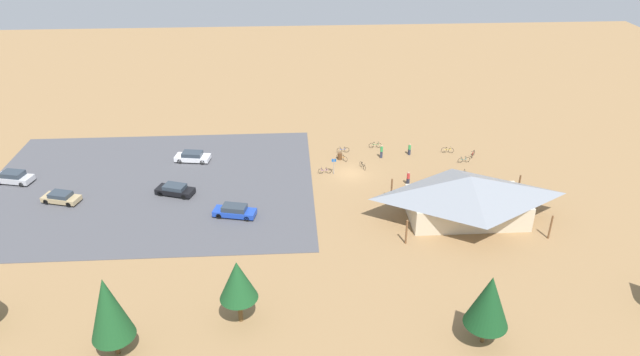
{
  "coord_description": "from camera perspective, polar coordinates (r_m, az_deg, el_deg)",
  "views": [
    {
      "loc": [
        7.75,
        63.84,
        33.63
      ],
      "look_at": [
        4.08,
        3.28,
        1.2
      ],
      "focal_mm": 32.06,
      "sensor_mm": 36.0,
      "label": 1
    }
  ],
  "objects": [
    {
      "name": "bicycle_purple_back_row",
      "position": [
        72.28,
        0.47,
        0.73
      ],
      "size": [
        1.72,
        0.48,
        0.85
      ],
      "color": "black",
      "rests_on": "ground"
    },
    {
      "name": "bicycle_red_yard_right",
      "position": [
        79.34,
        15.03,
        2.33
      ],
      "size": [
        0.91,
        1.48,
        0.9
      ],
      "color": "black",
      "rests_on": "ground"
    },
    {
      "name": "visitor_by_pavilion",
      "position": [
        70.28,
        8.8,
        0.01
      ],
      "size": [
        0.38,
        0.4,
        1.73
      ],
      "color": "#2D3347",
      "rests_on": "ground"
    },
    {
      "name": "bicycle_teal_edge_north",
      "position": [
        77.41,
        14.16,
        1.77
      ],
      "size": [
        1.69,
        0.48,
        0.84
      ],
      "color": "black",
      "rests_on": "ground"
    },
    {
      "name": "bicycle_white_near_sign",
      "position": [
        73.96,
        14.2,
        0.47
      ],
      "size": [
        0.62,
        1.58,
        0.87
      ],
      "color": "black",
      "rests_on": "ground"
    },
    {
      "name": "pine_mideast",
      "position": [
        47.35,
        16.52,
        -11.68
      ],
      "size": [
        3.53,
        3.53,
        6.53
      ],
      "color": "brown",
      "rests_on": "ground"
    },
    {
      "name": "ground",
      "position": [
        72.57,
        3.06,
        0.47
      ],
      "size": [
        160.0,
        160.0,
        0.0
      ],
      "primitive_type": "plane",
      "color": "#937047",
      "rests_on": "ground"
    },
    {
      "name": "car_white_front_row",
      "position": [
        77.01,
        -12.6,
        2.1
      ],
      "size": [
        4.74,
        2.54,
        1.32
      ],
      "color": "white",
      "rests_on": "parking_lot_asphalt"
    },
    {
      "name": "car_silver_aisle_side",
      "position": [
        79.32,
        -28.27,
        0.07
      ],
      "size": [
        4.86,
        2.86,
        1.48
      ],
      "color": "#BCBCC1",
      "rests_on": "parking_lot_asphalt"
    },
    {
      "name": "lot_sign",
      "position": [
        71.72,
        1.39,
        1.42
      ],
      "size": [
        0.56,
        0.08,
        2.2
      ],
      "color": "#99999E",
      "rests_on": "ground"
    },
    {
      "name": "bicycle_orange_lone_east",
      "position": [
        75.7,
        2.2,
        2.04
      ],
      "size": [
        1.33,
        1.2,
        0.88
      ],
      "color": "black",
      "rests_on": "ground"
    },
    {
      "name": "bicycle_black_yard_left",
      "position": [
        73.73,
        4.28,
        1.23
      ],
      "size": [
        0.65,
        1.67,
        0.8
      ],
      "color": "black",
      "rests_on": "ground"
    },
    {
      "name": "car_black_far_end",
      "position": [
        69.47,
        -14.27,
        -1.14
      ],
      "size": [
        4.81,
        3.16,
        1.25
      ],
      "color": "black",
      "rests_on": "parking_lot_asphalt"
    },
    {
      "name": "bicycle_yellow_yard_front",
      "position": [
        79.63,
        12.61,
        2.73
      ],
      "size": [
        1.67,
        0.51,
        0.89
      ],
      "color": "black",
      "rests_on": "ground"
    },
    {
      "name": "parking_lot_asphalt",
      "position": [
        72.51,
        -16.64,
        -0.77
      ],
      "size": [
        39.61,
        30.04,
        0.05
      ],
      "primitive_type": "cube",
      "color": "#4C4C51",
      "rests_on": "ground"
    },
    {
      "name": "visitor_at_bikes",
      "position": [
        76.51,
        6.16,
        2.69
      ],
      "size": [
        0.36,
        0.36,
        1.86
      ],
      "color": "#2D3347",
      "rests_on": "ground"
    },
    {
      "name": "pine_center",
      "position": [
        47.85,
        -8.22,
        -10.09
      ],
      "size": [
        3.21,
        3.21,
        6.1
      ],
      "color": "brown",
      "rests_on": "ground"
    },
    {
      "name": "bicycle_green_yard_center",
      "position": [
        79.54,
        5.53,
        3.28
      ],
      "size": [
        1.78,
        0.48,
        0.89
      ],
      "color": "black",
      "rests_on": "ground"
    },
    {
      "name": "car_tan_inner_stall",
      "position": [
        72.2,
        -24.44,
        -1.78
      ],
      "size": [
        4.6,
        2.89,
        1.26
      ],
      "color": "tan",
      "rests_on": "parking_lot_asphalt"
    },
    {
      "name": "bicycle_blue_mid_cluster",
      "position": [
        77.85,
        2.31,
        2.81
      ],
      "size": [
        1.74,
        0.48,
        0.83
      ],
      "color": "black",
      "rests_on": "ground"
    },
    {
      "name": "bike_pavilion",
      "position": [
        63.74,
        14.59,
        -1.62
      ],
      "size": [
        15.48,
        9.33,
        5.2
      ],
      "color": "beige",
      "rests_on": "ground"
    },
    {
      "name": "trash_bin",
      "position": [
        75.91,
        1.99,
        2.18
      ],
      "size": [
        0.6,
        0.6,
        0.9
      ],
      "primitive_type": "cylinder",
      "color": "brown",
      "rests_on": "ground"
    },
    {
      "name": "visitor_crossing_yard",
      "position": [
        77.9,
        8.92,
        2.88
      ],
      "size": [
        0.36,
        0.39,
        1.64
      ],
      "color": "#2D3347",
      "rests_on": "ground"
    },
    {
      "name": "pine_midwest",
      "position": [
        47.13,
        -20.38,
        -12.09
      ],
      "size": [
        3.37,
        3.37,
        7.33
      ],
      "color": "brown",
      "rests_on": "ground"
    },
    {
      "name": "car_blue_mid_lot",
      "position": [
        63.8,
        -8.52,
        -3.27
      ],
      "size": [
        4.95,
        2.74,
        1.37
      ],
      "color": "#1E42B2",
      "rests_on": "parking_lot_asphalt"
    }
  ]
}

